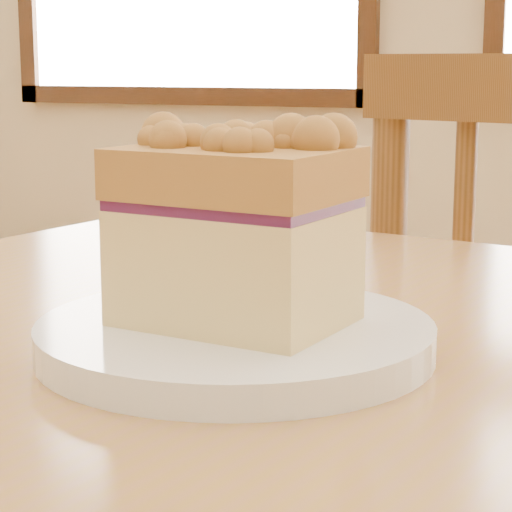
{
  "coord_description": "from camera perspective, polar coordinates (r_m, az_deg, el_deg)",
  "views": [
    {
      "loc": [
        0.13,
        -0.14,
        0.91
      ],
      "look_at": [
        -0.09,
        0.37,
        0.8
      ],
      "focal_mm": 70.0,
      "sensor_mm": 36.0,
      "label": 1
    }
  ],
  "objects": [
    {
      "name": "plate",
      "position": [
        0.55,
        -1.2,
        -4.76
      ],
      "size": [
        0.22,
        0.22,
        0.02
      ],
      "color": "white",
      "rests_on": "cafe_table_main"
    },
    {
      "name": "cake_slice",
      "position": [
        0.53,
        -1.32,
        2.06
      ],
      "size": [
        0.13,
        0.1,
        0.11
      ],
      "rotation": [
        0.0,
        0.0,
        -0.14
      ],
      "color": "#F0DC87",
      "rests_on": "plate"
    }
  ]
}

